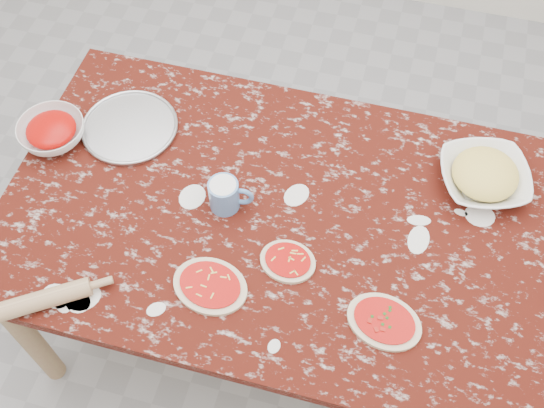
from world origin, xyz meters
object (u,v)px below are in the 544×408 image
Objects in this scene: pizza_tray at (130,128)px; sauce_bowl at (52,132)px; worktable at (272,228)px; rolling_pin at (42,300)px; cheese_bowl at (484,177)px; flour_mug at (225,195)px.

pizza_tray is 0.24m from sauce_bowl.
rolling_pin reaches higher than worktable.
cheese_bowl is (0.58, 0.27, 0.12)m from worktable.
sauce_bowl is (-0.74, 0.09, 0.12)m from worktable.
sauce_bowl is (-0.22, -0.10, 0.03)m from pizza_tray.
cheese_bowl is 0.77m from flour_mug.
sauce_bowl is 0.61m from flour_mug.
worktable is at bearing -155.49° from cheese_bowl.
pizza_tray is 1.44× the size of sauce_bowl.
cheese_bowl reaches higher than worktable.
worktable is 5.32× the size of pizza_tray.
worktable is at bearing -7.17° from sauce_bowl.
cheese_bowl is at bearing 32.63° from rolling_pin.
flour_mug reaches higher than rolling_pin.
cheese_bowl is (1.32, 0.17, -0.00)m from sauce_bowl.
flour_mug is (-0.14, -0.01, 0.14)m from worktable.
flour_mug is at bearing -159.32° from cheese_bowl.
rolling_pin is (-0.52, -0.44, 0.11)m from worktable.
cheese_bowl is 1.00× the size of rolling_pin.
rolling_pin is at bearing -89.51° from pizza_tray.
pizza_tray reaches higher than worktable.
worktable is at bearing 40.30° from rolling_pin.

